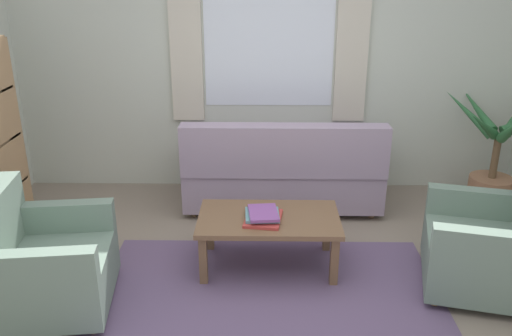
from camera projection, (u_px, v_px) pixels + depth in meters
The scene contains 10 objects.
ground_plane at pixel (269, 302), 3.83m from camera, with size 6.24×6.24×0.00m, color gray.
wall_back at pixel (269, 66), 5.48m from camera, with size 5.32×0.12×2.60m, color beige.
window_with_curtains at pixel (269, 52), 5.35m from camera, with size 1.98×0.07×1.40m.
area_rug at pixel (269, 302), 3.83m from camera, with size 2.52×1.77×0.01m, color #604C6B.
couch at pixel (283, 172), 5.22m from camera, with size 1.90×0.82×0.92m.
armchair_left at pixel (40, 263), 3.66m from camera, with size 0.92×0.93×0.88m.
armchair_right at pixel (493, 246), 3.89m from camera, with size 0.99×1.01×0.88m.
coffee_table at pixel (269, 223), 4.16m from camera, with size 1.10×0.64×0.44m.
book_stack_on_table at pixel (263, 216), 4.08m from camera, with size 0.31×0.37×0.07m.
potted_plant at pixel (495, 160), 5.22m from camera, with size 1.00×1.25×1.16m.
Camera 1 is at (-0.04, -3.24, 2.28)m, focal length 37.42 mm.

